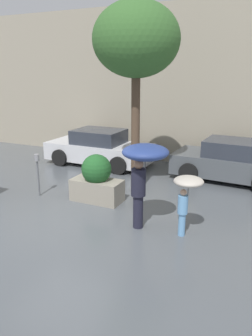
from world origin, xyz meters
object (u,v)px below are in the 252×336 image
object	(u,v)px
parked_car_far	(230,162)
parking_meter	(37,166)
parked_car_near	(99,148)
street_tree	(136,41)
planter_box	(97,180)
person_adult	(144,162)
person_child	(187,190)

from	to	relation	value
parked_car_far	parking_meter	distance (m)	6.28
parked_car_near	street_tree	bearing A→B (deg)	-131.25
planter_box	parked_car_near	bearing A→B (deg)	118.48
person_adult	street_tree	size ratio (longest dim) A/B	0.37
person_adult	parked_car_near	distance (m)	5.80
person_adult	person_child	world-z (taller)	person_adult
person_adult	person_child	xyz separation A→B (m)	(1.00, 0.07, -0.52)
planter_box	parking_meter	distance (m)	1.82
planter_box	person_child	distance (m)	3.01
parked_car_near	street_tree	world-z (taller)	street_tree
planter_box	parked_car_far	size ratio (longest dim) A/B	0.38
parked_car_near	parked_car_far	world-z (taller)	same
planter_box	street_tree	bearing A→B (deg)	59.15
planter_box	person_child	world-z (taller)	person_child
street_tree	person_child	bearing A→B (deg)	-44.44
planter_box	person_adult	bearing A→B (deg)	-29.15
planter_box	parked_car_far	bearing A→B (deg)	48.32
parked_car_near	parking_meter	world-z (taller)	parked_car_near
street_tree	parked_car_near	bearing A→B (deg)	138.44
person_adult	parked_car_near	size ratio (longest dim) A/B	0.49
planter_box	person_child	xyz separation A→B (m)	(2.82, -0.95, 0.47)
parked_car_near	person_child	bearing A→B (deg)	-132.61
person_child	street_tree	xyz separation A→B (m)	(-2.14, 2.10, 3.26)
planter_box	parked_car_far	world-z (taller)	parked_car_far
parking_meter	street_tree	bearing A→B (deg)	32.09
parking_meter	person_child	bearing A→B (deg)	-7.04
planter_box	street_tree	distance (m)	3.95
person_adult	parking_meter	size ratio (longest dim) A/B	1.59
parked_car_near	parked_car_far	distance (m)	4.98
parked_car_near	planter_box	bearing A→B (deg)	-151.22
parking_meter	planter_box	bearing A→B (deg)	12.38
person_child	parked_car_near	bearing A→B (deg)	107.36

